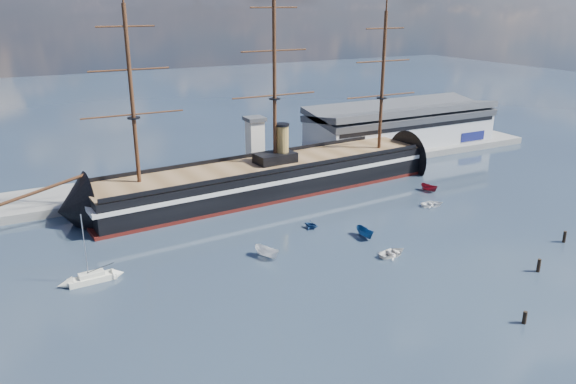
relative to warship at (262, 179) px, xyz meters
name	(u,v)px	position (x,y,z in m)	size (l,w,h in m)	color
ground	(305,219)	(1.18, -20.00, -4.04)	(600.00, 600.00, 0.00)	#273241
quay	(274,172)	(11.18, 16.00, -4.04)	(180.00, 18.00, 2.00)	slate
warehouse	(401,125)	(59.18, 20.00, 3.95)	(63.00, 21.00, 11.60)	#B7BABC
quay_tower	(255,144)	(4.18, 13.00, 5.72)	(5.00, 5.00, 15.00)	silver
warship	(262,179)	(0.00, 0.00, 0.00)	(113.40, 22.30, 53.94)	black
sailboat	(92,278)	(-46.00, -28.61, -3.23)	(8.02, 2.73, 12.66)	silver
motorboat_a	(267,258)	(-14.94, -33.97, -4.04)	(6.71, 2.46, 2.68)	white
motorboat_b	(392,256)	(6.74, -44.31, -4.04)	(3.69, 1.48, 1.72)	white
motorboat_c	(365,237)	(7.08, -34.71, -4.04)	(6.28, 2.30, 2.51)	navy
motorboat_d	(311,228)	(-0.29, -25.28, -4.04)	(5.50, 2.38, 2.02)	navy
motorboat_e	(432,206)	(32.16, -26.67, -4.04)	(3.39, 1.36, 1.58)	white
motorboat_f	(429,191)	(38.81, -17.86, -4.04)	(5.73, 2.10, 2.29)	maroon
piling_near_mid	(524,323)	(9.50, -72.72, -4.04)	(0.64, 0.64, 2.73)	black
piling_near_right	(538,272)	(25.68, -61.93, -4.04)	(0.64, 0.64, 3.20)	black
piling_far_right	(563,242)	(41.22, -55.36, -4.04)	(0.64, 0.64, 3.11)	black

